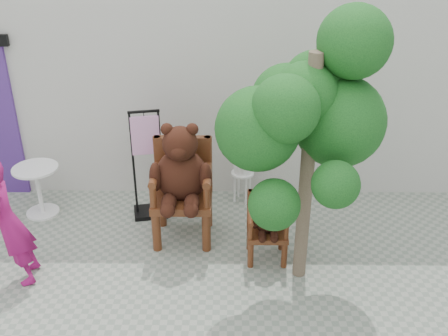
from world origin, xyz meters
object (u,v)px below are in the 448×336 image
Objects in this scene: person at (8,224)px; cafe_table at (38,185)px; display_stand at (148,176)px; chair_small at (267,221)px; tree at (307,111)px; chair_big at (182,175)px; stool_bucket at (243,160)px.

person is 2.11× the size of cafe_table.
display_stand reaches higher than cafe_table.
chair_small is 0.29× the size of tree.
tree is at bearing -27.31° from chair_big.
chair_small is 1.53m from tree.
tree is (0.32, -0.28, 1.47)m from chair_small.
chair_big is 2.22× the size of cafe_table.
chair_big is at bearing -130.14° from stool_bucket.
cafe_table is (-3.02, 0.95, -0.07)m from chair_small.
cafe_table is at bearing 159.79° from tree.
person is at bearing -82.24° from cafe_table.
person is 0.98× the size of display_stand.
stool_bucket reaches higher than chair_small.
stool_bucket is at bearing 5.14° from display_stand.
chair_big is 0.79m from display_stand.
chair_small reaches higher than cafe_table.
chair_big is 2.11m from cafe_table.
tree reaches higher than person.
tree reaches higher than display_stand.
chair_big is 1.21m from stool_bucket.
cafe_table is (-0.19, 1.40, -0.30)m from person.
display_stand is 0.50× the size of tree.
tree is at bearing -20.21° from cafe_table.
display_stand is at bearing 125.76° from person.
tree is at bearing -40.63° from chair_small.
display_stand is at bearing -0.14° from cafe_table.
person is 1.02× the size of stool_bucket.
chair_big reaches higher than display_stand.
person is at bearing -144.56° from display_stand.
cafe_table is at bearing 162.48° from chair_small.
chair_big is at bearing -58.39° from display_stand.
tree is (1.35, -0.70, 1.10)m from chair_big.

